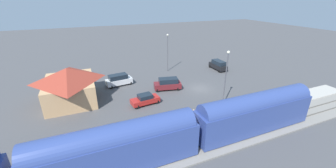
{
  "coord_description": "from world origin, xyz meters",
  "views": [
    {
      "loc": [
        -30.31,
        19.27,
        15.95
      ],
      "look_at": [
        2.2,
        5.54,
        1.0
      ],
      "focal_mm": 22.09,
      "sensor_mm": 36.0,
      "label": 1
    }
  ],
  "objects_px": {
    "suv_maroon": "(168,84)",
    "light_pole_near_platform": "(226,73)",
    "pedestrian_waiting_far": "(194,117)",
    "suv_black": "(218,65)",
    "passenger_train": "(118,147)",
    "pedestrian_on_platform": "(193,114)",
    "station_building": "(69,84)",
    "suv_white": "(119,80)",
    "sedan_red": "(145,99)",
    "light_pole_lot_center": "(168,49)"
  },
  "relations": [
    {
      "from": "passenger_train",
      "to": "pedestrian_on_platform",
      "type": "relative_size",
      "value": 29.19
    },
    {
      "from": "suv_black",
      "to": "light_pole_lot_center",
      "type": "height_order",
      "value": "light_pole_lot_center"
    },
    {
      "from": "suv_black",
      "to": "pedestrian_waiting_far",
      "type": "bearing_deg",
      "value": 137.26
    },
    {
      "from": "pedestrian_on_platform",
      "to": "suv_black",
      "type": "distance_m",
      "value": 23.8
    },
    {
      "from": "station_building",
      "to": "pedestrian_waiting_far",
      "type": "height_order",
      "value": "station_building"
    },
    {
      "from": "suv_white",
      "to": "pedestrian_waiting_far",
      "type": "bearing_deg",
      "value": -159.28
    },
    {
      "from": "pedestrian_on_platform",
      "to": "suv_black",
      "type": "relative_size",
      "value": 0.35
    },
    {
      "from": "passenger_train",
      "to": "station_building",
      "type": "xyz_separation_m",
      "value": [
        18.0,
        4.44,
        0.12
      ]
    },
    {
      "from": "pedestrian_on_platform",
      "to": "suv_black",
      "type": "height_order",
      "value": "suv_black"
    },
    {
      "from": "light_pole_lot_center",
      "to": "light_pole_near_platform",
      "type": "bearing_deg",
      "value": -175.63
    },
    {
      "from": "passenger_train",
      "to": "light_pole_near_platform",
      "type": "relative_size",
      "value": 5.61
    },
    {
      "from": "suv_maroon",
      "to": "light_pole_near_platform",
      "type": "height_order",
      "value": "light_pole_near_platform"
    },
    {
      "from": "pedestrian_on_platform",
      "to": "suv_white",
      "type": "xyz_separation_m",
      "value": [
        16.92,
        6.96,
        -0.13
      ]
    },
    {
      "from": "suv_maroon",
      "to": "light_pole_lot_center",
      "type": "relative_size",
      "value": 0.61
    },
    {
      "from": "station_building",
      "to": "suv_white",
      "type": "xyz_separation_m",
      "value": [
        3.52,
        -8.36,
        -1.83
      ]
    },
    {
      "from": "suv_maroon",
      "to": "light_pole_near_platform",
      "type": "bearing_deg",
      "value": -149.17
    },
    {
      "from": "station_building",
      "to": "suv_maroon",
      "type": "distance_m",
      "value": 16.55
    },
    {
      "from": "suv_white",
      "to": "light_pole_lot_center",
      "type": "height_order",
      "value": "light_pole_lot_center"
    },
    {
      "from": "pedestrian_on_platform",
      "to": "sedan_red",
      "type": "bearing_deg",
      "value": 31.17
    },
    {
      "from": "station_building",
      "to": "suv_maroon",
      "type": "xyz_separation_m",
      "value": [
        -2.01,
        -16.32,
        -1.83
      ]
    },
    {
      "from": "passenger_train",
      "to": "light_pole_lot_center",
      "type": "bearing_deg",
      "value": -31.83
    },
    {
      "from": "pedestrian_on_platform",
      "to": "light_pole_near_platform",
      "type": "bearing_deg",
      "value": -71.31
    },
    {
      "from": "passenger_train",
      "to": "suv_black",
      "type": "relative_size",
      "value": 10.18
    },
    {
      "from": "sedan_red",
      "to": "suv_maroon",
      "type": "bearing_deg",
      "value": -55.05
    },
    {
      "from": "passenger_train",
      "to": "suv_white",
      "type": "relative_size",
      "value": 9.77
    },
    {
      "from": "suv_white",
      "to": "sedan_red",
      "type": "bearing_deg",
      "value": -165.6
    },
    {
      "from": "suv_maroon",
      "to": "suv_black",
      "type": "height_order",
      "value": "same"
    },
    {
      "from": "passenger_train",
      "to": "suv_maroon",
      "type": "height_order",
      "value": "passenger_train"
    },
    {
      "from": "suv_black",
      "to": "light_pole_near_platform",
      "type": "height_order",
      "value": "light_pole_near_platform"
    },
    {
      "from": "suv_white",
      "to": "suv_black",
      "type": "distance_m",
      "value": 23.33
    },
    {
      "from": "sedan_red",
      "to": "light_pole_near_platform",
      "type": "distance_m",
      "value": 13.09
    },
    {
      "from": "sedan_red",
      "to": "light_pole_near_platform",
      "type": "bearing_deg",
      "value": -115.7
    },
    {
      "from": "suv_maroon",
      "to": "pedestrian_on_platform",
      "type": "bearing_deg",
      "value": 174.94
    },
    {
      "from": "sedan_red",
      "to": "light_pole_near_platform",
      "type": "height_order",
      "value": "light_pole_near_platform"
    },
    {
      "from": "suv_black",
      "to": "pedestrian_on_platform",
      "type": "bearing_deg",
      "value": 136.55
    },
    {
      "from": "passenger_train",
      "to": "sedan_red",
      "type": "bearing_deg",
      "value": -27.6
    },
    {
      "from": "light_pole_near_platform",
      "to": "light_pole_lot_center",
      "type": "distance_m",
      "value": 18.92
    },
    {
      "from": "pedestrian_waiting_far",
      "to": "sedan_red",
      "type": "xyz_separation_m",
      "value": [
        8.25,
        4.26,
        -0.4
      ]
    },
    {
      "from": "suv_maroon",
      "to": "light_pole_near_platform",
      "type": "relative_size",
      "value": 0.58
    },
    {
      "from": "passenger_train",
      "to": "pedestrian_waiting_far",
      "type": "distance_m",
      "value": 11.39
    },
    {
      "from": "pedestrian_waiting_far",
      "to": "suv_black",
      "type": "relative_size",
      "value": 0.35
    },
    {
      "from": "passenger_train",
      "to": "suv_maroon",
      "type": "relative_size",
      "value": 9.59
    },
    {
      "from": "suv_black",
      "to": "passenger_train",
      "type": "bearing_deg",
      "value": 128.77
    },
    {
      "from": "pedestrian_waiting_far",
      "to": "light_pole_near_platform",
      "type": "height_order",
      "value": "light_pole_near_platform"
    },
    {
      "from": "sedan_red",
      "to": "suv_white",
      "type": "height_order",
      "value": "suv_white"
    },
    {
      "from": "pedestrian_on_platform",
      "to": "pedestrian_waiting_far",
      "type": "relative_size",
      "value": 1.0
    },
    {
      "from": "station_building",
      "to": "pedestrian_on_platform",
      "type": "height_order",
      "value": "station_building"
    },
    {
      "from": "suv_black",
      "to": "light_pole_lot_center",
      "type": "distance_m",
      "value": 12.62
    },
    {
      "from": "pedestrian_waiting_far",
      "to": "light_pole_near_platform",
      "type": "xyz_separation_m",
      "value": [
        2.94,
        -6.78,
        4.22
      ]
    },
    {
      "from": "pedestrian_waiting_far",
      "to": "suv_maroon",
      "type": "xyz_separation_m",
      "value": [
        12.13,
        -1.29,
        -0.13
      ]
    }
  ]
}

